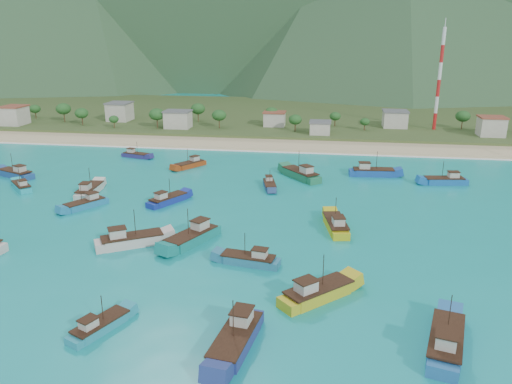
# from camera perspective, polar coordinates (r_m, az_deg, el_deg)

# --- Properties ---
(ground) EXTENTS (600.00, 600.00, 0.00)m
(ground) POSITION_cam_1_polar(r_m,az_deg,el_deg) (93.25, -5.40, -4.92)
(ground) COLOR #0D8C93
(ground) RESTS_ON ground
(beach) EXTENTS (400.00, 18.00, 1.20)m
(beach) POSITION_cam_1_polar(r_m,az_deg,el_deg) (167.69, 1.01, 5.40)
(beach) COLOR beige
(beach) RESTS_ON ground
(land) EXTENTS (400.00, 110.00, 2.40)m
(land) POSITION_cam_1_polar(r_m,az_deg,el_deg) (227.28, 3.06, 8.64)
(land) COLOR #385123
(land) RESTS_ON ground
(surf_line) EXTENTS (400.00, 2.50, 0.08)m
(surf_line) POSITION_cam_1_polar(r_m,az_deg,el_deg) (158.50, 0.56, 4.67)
(surf_line) COLOR white
(surf_line) RESTS_ON ground
(village) EXTENTS (225.54, 25.22, 6.89)m
(village) POSITION_cam_1_polar(r_m,az_deg,el_deg) (189.60, 3.48, 8.21)
(village) COLOR beige
(village) RESTS_ON ground
(vegetation) EXTENTS (275.73, 25.73, 7.84)m
(vegetation) POSITION_cam_1_polar(r_m,az_deg,el_deg) (191.38, -0.62, 8.47)
(vegetation) COLOR #235623
(vegetation) RESTS_ON ground
(radio_tower) EXTENTS (1.20, 1.20, 36.21)m
(radio_tower) POSITION_cam_1_polar(r_m,az_deg,el_deg) (195.88, 20.20, 11.96)
(radio_tower) COLOR red
(radio_tower) RESTS_ON ground
(boat_0) EXTENTS (11.98, 9.11, 7.01)m
(boat_0) POSITION_cam_1_polar(r_m,az_deg,el_deg) (90.82, -14.11, -5.44)
(boat_0) COLOR beige
(boat_0) RESTS_ON ground
(boat_1) EXTENTS (4.07, 11.15, 6.46)m
(boat_1) POSITION_cam_1_polar(r_m,az_deg,el_deg) (122.13, -18.48, 0.13)
(boat_1) COLOR beige
(boat_1) RESTS_ON ground
(boat_4) EXTENTS (9.22, 4.91, 5.22)m
(boat_4) POSITION_cam_1_polar(r_m,az_deg,el_deg) (154.91, -13.57, 4.08)
(boat_4) COLOR navy
(boat_4) RESTS_ON ground
(boat_7) EXTENTS (8.43, 12.41, 7.13)m
(boat_7) POSITION_cam_1_polar(r_m,az_deg,el_deg) (90.02, -7.29, -5.22)
(boat_7) COLOR #117B75
(boat_7) RESTS_ON ground
(boat_8) EXTENTS (5.26, 12.40, 7.10)m
(boat_8) POSITION_cam_1_polar(r_m,az_deg,el_deg) (62.02, -2.28, -16.50)
(boat_8) COLOR navy
(boat_8) RESTS_ON ground
(boat_10) EXTENTS (5.30, 11.50, 6.55)m
(boat_10) POSITION_cam_1_polar(r_m,az_deg,el_deg) (96.36, 9.11, -3.80)
(boat_10) COLOR gold
(boat_10) RESTS_ON ground
(boat_13) EXTENTS (10.89, 4.60, 6.24)m
(boat_13) POSITION_cam_1_polar(r_m,az_deg,el_deg) (132.21, 20.78, 1.18)
(boat_13) COLOR #145BA8
(boat_13) RESTS_ON ground
(boat_14) EXTENTS (5.84, 8.85, 5.06)m
(boat_14) POSITION_cam_1_polar(r_m,az_deg,el_deg) (67.79, -17.42, -14.51)
(boat_14) COLOR teal
(boat_14) RESTS_ON ground
(boat_18) EXTENTS (11.63, 7.36, 6.63)m
(boat_18) POSITION_cam_1_polar(r_m,az_deg,el_deg) (143.87, -25.77, 1.86)
(boat_18) COLOR navy
(boat_18) RESTS_ON ground
(boat_19) EXTENTS (6.61, 12.64, 7.17)m
(boat_19) POSITION_cam_1_polar(r_m,az_deg,el_deg) (65.36, 20.88, -15.81)
(boat_19) COLOR #22609F
(boat_19) RESTS_ON ground
(boat_21) EXTENTS (10.05, 4.40, 5.74)m
(boat_21) POSITION_cam_1_polar(r_m,az_deg,el_deg) (81.46, -0.76, -7.82)
(boat_21) COLOR #246C8D
(boat_21) RESTS_ON ground
(boat_22) EXTENTS (11.95, 4.30, 6.94)m
(boat_22) POSITION_cam_1_polar(r_m,az_deg,el_deg) (134.32, 13.16, 2.18)
(boat_22) COLOR #1648A1
(boat_22) RESTS_ON ground
(boat_23) EXTENTS (7.48, 10.13, 5.90)m
(boat_23) POSITION_cam_1_polar(r_m,az_deg,el_deg) (111.36, -10.07, -0.93)
(boat_23) COLOR navy
(boat_23) RESTS_ON ground
(boat_24) EXTENTS (7.59, 9.66, 5.70)m
(boat_24) POSITION_cam_1_polar(r_m,az_deg,el_deg) (113.16, -18.91, -1.36)
(boat_24) COLOR teal
(boat_24) RESTS_ON ground
(boat_26) EXTENTS (10.96, 10.74, 7.00)m
(boat_26) POSITION_cam_1_polar(r_m,az_deg,el_deg) (71.96, 7.04, -11.43)
(boat_26) COLOR gold
(boat_26) RESTS_ON ground
(boat_27) EXTENTS (4.32, 8.80, 4.99)m
(boat_27) POSITION_cam_1_polar(r_m,az_deg,el_deg) (120.94, 1.56, 0.76)
(boat_27) COLOR navy
(boat_27) RESTS_ON ground
(boat_28) EXTENTS (7.71, 9.66, 5.72)m
(boat_28) POSITION_cam_1_polar(r_m,az_deg,el_deg) (140.59, -7.55, 3.09)
(boat_28) COLOR #953712
(boat_28) RESTS_ON ground
(boat_29) EXTENTS (10.99, 12.19, 7.51)m
(boat_29) POSITION_cam_1_polar(r_m,az_deg,el_deg) (128.85, 5.14, 1.98)
(boat_29) COLOR #1D6D48
(boat_29) RESTS_ON ground
(boat_30) EXTENTS (8.33, 8.18, 5.33)m
(boat_30) POSITION_cam_1_polar(r_m,az_deg,el_deg) (132.13, -25.22, 0.54)
(boat_30) COLOR #18A8B4
(boat_30) RESTS_ON ground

